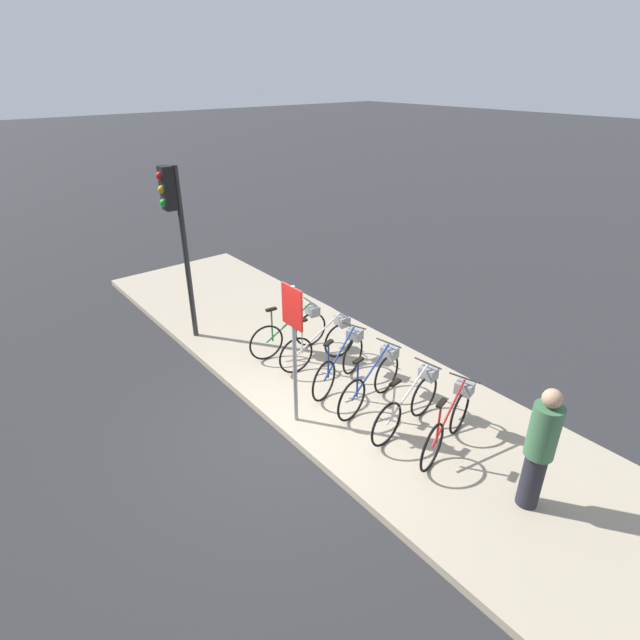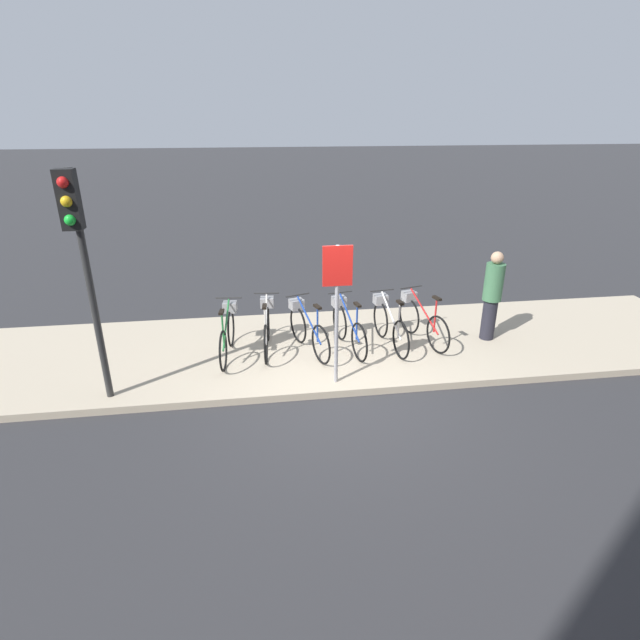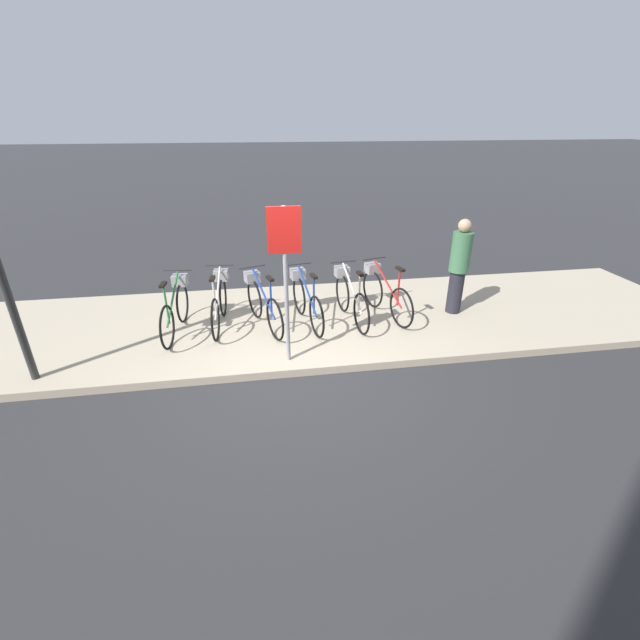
# 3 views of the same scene
# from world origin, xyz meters

# --- Properties ---
(ground_plane) EXTENTS (120.00, 120.00, 0.00)m
(ground_plane) POSITION_xyz_m (0.00, 0.00, 0.00)
(ground_plane) COLOR #2D2D30
(sidewalk) EXTENTS (15.02, 3.30, 0.12)m
(sidewalk) POSITION_xyz_m (0.00, 1.65, 0.06)
(sidewalk) COLOR #B7A88E
(sidewalk) RESTS_ON ground_plane
(parked_bicycle_0) EXTENTS (0.46, 1.62, 1.00)m
(parked_bicycle_0) POSITION_xyz_m (-1.78, 1.51, 0.56)
(parked_bicycle_0) COLOR black
(parked_bicycle_0) RESTS_ON sidewalk
(parked_bicycle_1) EXTENTS (0.46, 1.63, 1.00)m
(parked_bicycle_1) POSITION_xyz_m (-1.09, 1.66, 0.56)
(parked_bicycle_1) COLOR black
(parked_bicycle_1) RESTS_ON sidewalk
(parked_bicycle_2) EXTENTS (0.64, 1.56, 1.00)m
(parked_bicycle_2) POSITION_xyz_m (-0.40, 1.50, 0.56)
(parked_bicycle_2) COLOR black
(parked_bicycle_2) RESTS_ON sidewalk
(parked_bicycle_3) EXTENTS (0.48, 1.61, 1.00)m
(parked_bicycle_3) POSITION_xyz_m (0.33, 1.52, 0.56)
(parked_bicycle_3) COLOR black
(parked_bicycle_3) RESTS_ON sidewalk
(parked_bicycle_4) EXTENTS (0.46, 1.62, 1.00)m
(parked_bicycle_4) POSITION_xyz_m (1.10, 1.52, 0.56)
(parked_bicycle_4) COLOR black
(parked_bicycle_4) RESTS_ON sidewalk
(parked_bicycle_5) EXTENTS (0.57, 1.58, 1.00)m
(parked_bicycle_5) POSITION_xyz_m (1.73, 1.62, 0.56)
(parked_bicycle_5) COLOR black
(parked_bicycle_5) RESTS_ON sidewalk
(pedestrian) EXTENTS (0.34, 0.34, 1.68)m
(pedestrian) POSITION_xyz_m (3.03, 1.53, 1.00)
(pedestrian) COLOR #23232D
(pedestrian) RESTS_ON sidewalk
(traffic_light) EXTENTS (0.24, 0.40, 3.32)m
(traffic_light) POSITION_xyz_m (-3.52, 0.24, 2.51)
(traffic_light) COLOR #2D2D2D
(traffic_light) RESTS_ON sidewalk
(sign_post) EXTENTS (0.44, 0.07, 2.21)m
(sign_post) POSITION_xyz_m (-0.08, 0.29, 1.63)
(sign_post) COLOR #99999E
(sign_post) RESTS_ON sidewalk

